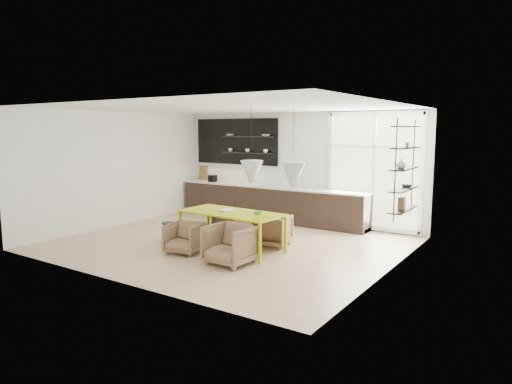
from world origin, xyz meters
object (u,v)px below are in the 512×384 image
(armchair_back_left, at_px, (234,224))
(wire_stool, at_px, (169,229))
(armchair_back_right, at_px, (272,230))
(dining_table, at_px, (231,215))
(armchair_front_left, at_px, (185,238))
(armchair_front_right, at_px, (230,244))

(armchair_back_left, distance_m, wire_stool, 1.44)
(armchair_back_right, bearing_deg, dining_table, 44.98)
(armchair_front_left, bearing_deg, dining_table, 37.09)
(armchair_front_left, relative_size, wire_stool, 1.56)
(dining_table, xyz_separation_m, armchair_back_left, (-0.55, 0.83, -0.40))
(armchair_front_right, distance_m, wire_stool, 2.21)
(dining_table, height_order, armchair_back_left, dining_table)
(wire_stool, bearing_deg, armchair_front_left, -28.23)
(armchair_front_right, bearing_deg, armchair_back_left, 126.48)
(armchair_back_left, bearing_deg, armchair_front_left, 93.42)
(dining_table, distance_m, wire_stool, 1.62)
(armchair_back_left, height_order, armchair_front_right, armchair_front_right)
(dining_table, distance_m, armchair_front_left, 1.04)
(dining_table, bearing_deg, wire_stool, -169.12)
(armchair_back_left, bearing_deg, armchair_front_right, 130.81)
(dining_table, relative_size, armchair_back_right, 3.03)
(armchair_back_left, xyz_separation_m, armchair_back_right, (1.07, -0.08, -0.00))
(armchair_back_right, xyz_separation_m, wire_stool, (-2.06, -0.97, -0.05))
(armchair_back_left, relative_size, armchair_front_left, 1.08)
(dining_table, xyz_separation_m, armchair_back_right, (0.52, 0.75, -0.40))
(dining_table, xyz_separation_m, wire_stool, (-1.54, -0.22, -0.46))
(armchair_front_right, relative_size, wire_stool, 1.88)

